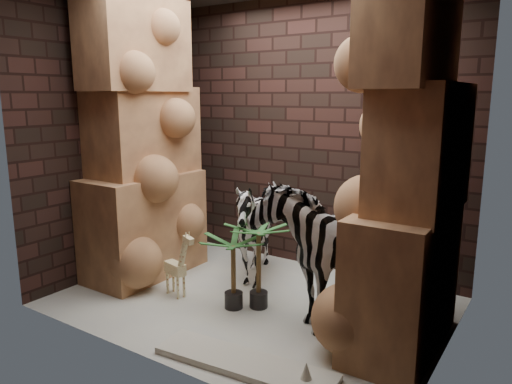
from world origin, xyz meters
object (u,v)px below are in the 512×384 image
Objects in this scene: giraffe_toy at (175,261)px; surfboard at (244,363)px; palm_front at (259,265)px; palm_back at (233,272)px; zebra_left at (253,236)px; zebra_right at (324,230)px.

surfboard is (1.29, -0.67, -0.33)m from giraffe_toy.
palm_back is at bearing -142.94° from palm_front.
giraffe_toy reaches higher than palm_back.
surfboard is (0.64, -0.75, -0.32)m from palm_back.
palm_front reaches higher than palm_back.
giraffe_toy is 0.87× the size of palm_front.
giraffe_toy is at bearing -164.68° from palm_front.
surfboard is at bearing -40.87° from zebra_left.
zebra_right is 2.17× the size of palm_back.
palm_front is 1.07m from surfboard.
palm_front is 0.24m from palm_back.
zebra_right is 0.92m from palm_back.
zebra_left is at bearing 116.24° from surfboard.
palm_front is at bearing -34.01° from zebra_left.
zebra_right is 1.85× the size of palm_front.
zebra_right is 1.49m from giraffe_toy.
surfboard is at bearing -49.43° from palm_back.
palm_back is 1.04m from surfboard.
palm_front is at bearing 37.06° from palm_back.
surfboard is (-0.05, -1.19, -0.73)m from zebra_right.
zebra_right is at bearing 35.51° from giraffe_toy.
palm_back is 0.51× the size of surfboard.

